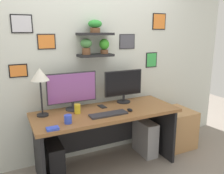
{
  "coord_description": "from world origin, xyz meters",
  "views": [
    {
      "loc": [
        -1.1,
        -2.43,
        1.69
      ],
      "look_at": [
        0.1,
        0.05,
        1.02
      ],
      "focal_mm": 37.56,
      "sensor_mm": 36.0,
      "label": 1
    }
  ],
  "objects_px": {
    "drawer_cabinet": "(176,128)",
    "desk_lamp": "(40,77)",
    "coffee_mug": "(68,119)",
    "water_cup": "(77,109)",
    "monitor_right": "(123,85)",
    "computer_tower_left": "(54,159)",
    "keyboard": "(108,114)",
    "computer_mouse": "(130,110)",
    "computer_tower_right": "(145,137)",
    "desk": "(105,125)",
    "monitor_left": "(72,90)",
    "cell_phone": "(102,106)",
    "scissors_tray": "(53,129)"
  },
  "relations": [
    {
      "from": "drawer_cabinet",
      "to": "desk_lamp",
      "type": "bearing_deg",
      "value": 177.87
    },
    {
      "from": "desk",
      "to": "monitor_right",
      "type": "bearing_deg",
      "value": 24.71
    },
    {
      "from": "cell_phone",
      "to": "desk_lamp",
      "type": "bearing_deg",
      "value": 177.3
    },
    {
      "from": "keyboard",
      "to": "cell_phone",
      "type": "bearing_deg",
      "value": 80.33
    },
    {
      "from": "computer_tower_right",
      "to": "coffee_mug",
      "type": "bearing_deg",
      "value": -167.19
    },
    {
      "from": "monitor_right",
      "to": "keyboard",
      "type": "distance_m",
      "value": 0.58
    },
    {
      "from": "monitor_left",
      "to": "computer_mouse",
      "type": "distance_m",
      "value": 0.73
    },
    {
      "from": "computer_tower_left",
      "to": "desk_lamp",
      "type": "bearing_deg",
      "value": 153.95
    },
    {
      "from": "monitor_left",
      "to": "monitor_right",
      "type": "height_order",
      "value": "monitor_left"
    },
    {
      "from": "computer_mouse",
      "to": "desk",
      "type": "bearing_deg",
      "value": 142.1
    },
    {
      "from": "coffee_mug",
      "to": "water_cup",
      "type": "distance_m",
      "value": 0.31
    },
    {
      "from": "desk",
      "to": "monitor_left",
      "type": "xyz_separation_m",
      "value": [
        -0.35,
        0.16,
        0.46
      ]
    },
    {
      "from": "desk_lamp",
      "to": "scissors_tray",
      "type": "height_order",
      "value": "desk_lamp"
    },
    {
      "from": "keyboard",
      "to": "water_cup",
      "type": "height_order",
      "value": "water_cup"
    },
    {
      "from": "monitor_right",
      "to": "coffee_mug",
      "type": "bearing_deg",
      "value": -155.2
    },
    {
      "from": "monitor_right",
      "to": "computer_mouse",
      "type": "xyz_separation_m",
      "value": [
        -0.1,
        -0.35,
        -0.22
      ]
    },
    {
      "from": "computer_tower_left",
      "to": "drawer_cabinet",
      "type": "bearing_deg",
      "value": -0.9
    },
    {
      "from": "keyboard",
      "to": "scissors_tray",
      "type": "height_order",
      "value": "scissors_tray"
    },
    {
      "from": "desk",
      "to": "keyboard",
      "type": "bearing_deg",
      "value": -100.86
    },
    {
      "from": "water_cup",
      "to": "computer_tower_right",
      "type": "bearing_deg",
      "value": 0.66
    },
    {
      "from": "keyboard",
      "to": "desk",
      "type": "bearing_deg",
      "value": 79.14
    },
    {
      "from": "desk",
      "to": "computer_mouse",
      "type": "relative_size",
      "value": 19.39
    },
    {
      "from": "monitor_right",
      "to": "computer_tower_left",
      "type": "xyz_separation_m",
      "value": [
        -0.98,
        -0.11,
        -0.78
      ]
    },
    {
      "from": "keyboard",
      "to": "coffee_mug",
      "type": "distance_m",
      "value": 0.48
    },
    {
      "from": "drawer_cabinet",
      "to": "computer_tower_left",
      "type": "distance_m",
      "value": 1.81
    },
    {
      "from": "monitor_left",
      "to": "monitor_right",
      "type": "distance_m",
      "value": 0.7
    },
    {
      "from": "monitor_right",
      "to": "cell_phone",
      "type": "bearing_deg",
      "value": -169.57
    },
    {
      "from": "keyboard",
      "to": "computer_tower_left",
      "type": "xyz_separation_m",
      "value": [
        -0.59,
        0.26,
        -0.56
      ]
    },
    {
      "from": "desk",
      "to": "monitor_right",
      "type": "relative_size",
      "value": 3.27
    },
    {
      "from": "computer_mouse",
      "to": "scissors_tray",
      "type": "height_order",
      "value": "computer_mouse"
    },
    {
      "from": "monitor_left",
      "to": "computer_tower_right",
      "type": "height_order",
      "value": "monitor_left"
    },
    {
      "from": "computer_tower_left",
      "to": "computer_tower_right",
      "type": "xyz_separation_m",
      "value": [
        1.26,
        -0.04,
        0.04
      ]
    },
    {
      "from": "desk",
      "to": "keyboard",
      "type": "relative_size",
      "value": 3.97
    },
    {
      "from": "water_cup",
      "to": "drawer_cabinet",
      "type": "bearing_deg",
      "value": 0.72
    },
    {
      "from": "keyboard",
      "to": "computer_mouse",
      "type": "height_order",
      "value": "computer_mouse"
    },
    {
      "from": "monitor_right",
      "to": "desk_lamp",
      "type": "relative_size",
      "value": 0.98
    },
    {
      "from": "desk_lamp",
      "to": "water_cup",
      "type": "distance_m",
      "value": 0.55
    },
    {
      "from": "monitor_left",
      "to": "drawer_cabinet",
      "type": "bearing_deg",
      "value": -5.01
    },
    {
      "from": "coffee_mug",
      "to": "water_cup",
      "type": "xyz_separation_m",
      "value": [
        0.18,
        0.25,
        0.01
      ]
    },
    {
      "from": "cell_phone",
      "to": "drawer_cabinet",
      "type": "bearing_deg",
      "value": -6.3
    },
    {
      "from": "keyboard",
      "to": "water_cup",
      "type": "bearing_deg",
      "value": 144.81
    },
    {
      "from": "cell_phone",
      "to": "computer_mouse",
      "type": "bearing_deg",
      "value": -53.92
    },
    {
      "from": "coffee_mug",
      "to": "computer_tower_right",
      "type": "bearing_deg",
      "value": 12.81
    },
    {
      "from": "desk",
      "to": "monitor_left",
      "type": "bearing_deg",
      "value": 155.27
    },
    {
      "from": "monitor_left",
      "to": "water_cup",
      "type": "relative_size",
      "value": 5.49
    },
    {
      "from": "keyboard",
      "to": "desk_lamp",
      "type": "relative_size",
      "value": 0.81
    },
    {
      "from": "desk_lamp",
      "to": "monitor_right",
      "type": "bearing_deg",
      "value": 3.37
    },
    {
      "from": "computer_mouse",
      "to": "desk_lamp",
      "type": "xyz_separation_m",
      "value": [
        -0.97,
        0.29,
        0.43
      ]
    },
    {
      "from": "computer_mouse",
      "to": "computer_tower_right",
      "type": "xyz_separation_m",
      "value": [
        0.38,
        0.21,
        -0.53
      ]
    },
    {
      "from": "desk",
      "to": "computer_tower_left",
      "type": "bearing_deg",
      "value": 174.97
    }
  ]
}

